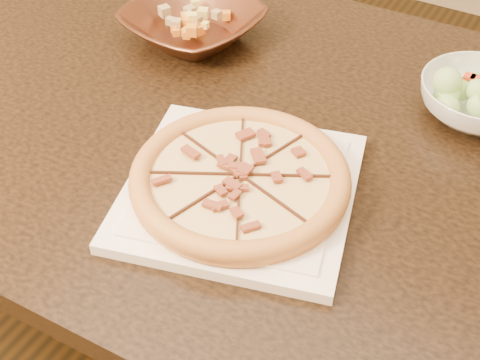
{
  "coord_description": "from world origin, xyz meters",
  "views": [
    {
      "loc": [
        0.52,
        -0.75,
        1.42
      ],
      "look_at": [
        0.18,
        -0.15,
        0.78
      ],
      "focal_mm": 50.0,
      "sensor_mm": 36.0,
      "label": 1
    }
  ],
  "objects": [
    {
      "name": "pizza",
      "position": [
        0.18,
        -0.15,
        0.78
      ],
      "size": [
        0.31,
        0.31,
        0.03
      ],
      "color": "gold",
      "rests_on": "plate"
    },
    {
      "name": "mixed_dish",
      "position": [
        -0.12,
        0.18,
        0.82
      ],
      "size": [
        0.12,
        0.12,
        0.03
      ],
      "color": "tan",
      "rests_on": "bronze_bowl"
    },
    {
      "name": "floor",
      "position": [
        0.0,
        0.0,
        -0.01
      ],
      "size": [
        4.0,
        4.0,
        0.02
      ],
      "primitive_type": "cube",
      "color": "black",
      "rests_on": "ground"
    },
    {
      "name": "bronze_bowl",
      "position": [
        -0.12,
        0.18,
        0.78
      ],
      "size": [
        0.29,
        0.29,
        0.06
      ],
      "primitive_type": "imported",
      "rotation": [
        0.0,
        0.0,
        -0.18
      ],
      "color": "brown",
      "rests_on": "dining_table"
    },
    {
      "name": "dining_table",
      "position": [
        0.07,
        0.01,
        0.65
      ],
      "size": [
        1.47,
        0.96,
        0.75
      ],
      "color": "#311E0F",
      "rests_on": "floor"
    },
    {
      "name": "plate",
      "position": [
        0.18,
        -0.15,
        0.76
      ],
      "size": [
        0.39,
        0.39,
        0.02
      ],
      "color": "white",
      "rests_on": "dining_table"
    },
    {
      "name": "salad_bowl",
      "position": [
        0.41,
        0.21,
        0.78
      ],
      "size": [
        0.21,
        0.21,
        0.06
      ],
      "primitive_type": "imported",
      "rotation": [
        0.0,
        0.0,
        0.08
      ],
      "color": "white",
      "rests_on": "dining_table"
    }
  ]
}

